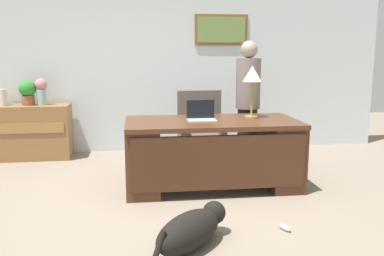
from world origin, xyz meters
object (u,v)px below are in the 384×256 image
laptop (201,115)px  desk_lamp (252,77)px  potted_plant (28,91)px  armchair (201,132)px  credenza (28,132)px  vase_with_flowers (41,90)px  dog_toy_plush (285,227)px  desk (212,151)px  vase_empty (2,97)px  person_standing (248,104)px  dog_lying (192,229)px

laptop → desk_lamp: size_ratio=0.53×
potted_plant → armchair: bearing=-16.4°
credenza → vase_with_flowers: size_ratio=3.15×
dog_toy_plush → armchair: bearing=100.1°
desk → dog_toy_plush: desk is taller
desk_lamp → desk: bearing=-162.6°
credenza → vase_empty: vase_empty is taller
credenza → vase_with_flowers: 0.64m
vase_with_flowers → potted_plant: bearing=180.0°
desk → desk_lamp: (0.49, 0.15, 0.83)m
person_standing → vase_with_flowers: (-2.81, 0.92, 0.12)m
person_standing → dog_toy_plush: bearing=-95.4°
laptop → dog_toy_plush: size_ratio=2.21×
credenza → laptop: 2.85m
laptop → desk_lamp: bearing=9.4°
desk_lamp → vase_empty: (-3.23, 1.53, -0.35)m
armchair → dog_lying: (-0.46, -2.47, -0.31)m
laptop → desk: bearing=-22.9°
desk_lamp → dog_toy_plush: 1.89m
person_standing → potted_plant: size_ratio=4.68×
person_standing → dog_toy_plush: 2.22m
person_standing → dog_lying: bearing=-114.9°
person_standing → vase_with_flowers: 2.95m
person_standing → laptop: (-0.73, -0.71, -0.04)m
armchair → person_standing: size_ratio=0.61×
laptop → person_standing: bearing=44.2°
credenza → desk_lamp: desk_lamp is taller
desk → laptop: laptop is taller
desk → credenza: credenza is taller
vase_empty → armchair: bearing=-14.4°
desk → laptop: bearing=157.1°
laptop → potted_plant: (-2.26, 1.63, 0.15)m
credenza → potted_plant: size_ratio=3.34×
vase_empty → potted_plant: potted_plant is taller
armchair → potted_plant: size_ratio=2.83×
desk → vase_with_flowers: 2.82m
laptop → potted_plant: potted_plant is taller
dog_lying → vase_empty: bearing=125.9°
credenza → laptop: (2.30, -1.63, 0.44)m
laptop → desk_lamp: 0.75m
desk_lamp → armchair: bearing=120.1°
person_standing → potted_plant: (-3.00, 0.92, 0.11)m
vase_with_flowers → dog_toy_plush: (2.62, -2.96, -0.97)m
potted_plant → dog_toy_plush: potted_plant is taller
potted_plant → dog_lying: bearing=-58.5°
vase_empty → dog_toy_plush: size_ratio=1.61×
credenza → dog_lying: (1.98, -3.18, -0.24)m
laptop → vase_with_flowers: 2.64m
credenza → armchair: (2.44, -0.71, 0.07)m
credenza → potted_plant: 0.59m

